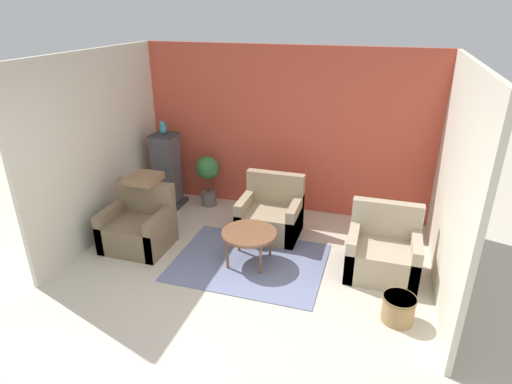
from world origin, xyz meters
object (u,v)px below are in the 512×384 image
Objects in this scene: armchair_middle at (271,216)px; wicker_basket at (398,308)px; parrot at (163,128)px; potted_plant at (207,174)px; armchair_right at (383,253)px; armchair_left at (139,228)px; birdcage at (167,172)px; coffee_table at (249,235)px.

armchair_middle reaches higher than wicker_basket.
parrot is 4.36m from wicker_basket.
potted_plant is at bearing 152.58° from armchair_middle.
armchair_middle is (-1.61, 0.57, 0.00)m from armchair_right.
wicker_basket is (1.82, -1.45, -0.12)m from armchair_middle.
birdcage is at bearing 100.56° from armchair_left.
coffee_table is 0.82× the size of armchair_middle.
armchair_left is 1.00× the size of armchair_right.
parrot reaches higher than armchair_middle.
armchair_left is 3.28m from armchair_right.
coffee_table is at bearing -170.75° from armchair_right.
armchair_middle is at bearing -27.42° from potted_plant.
birdcage reaches higher than armchair_middle.
armchair_right is at bearing 9.25° from coffee_table.
armchair_right is at bearing 5.46° from armchair_left.
wicker_basket is at bearing -27.27° from parrot.
parrot is (-3.52, 1.04, 1.05)m from armchair_right.
potted_plant is (0.64, 0.19, -0.77)m from parrot.
coffee_table is 3.26× the size of parrot.
armchair_middle is 3.99× the size of parrot.
armchair_left is (-1.61, -0.04, -0.13)m from coffee_table.
armchair_right is at bearing -16.45° from birdcage.
potted_plant is at bearing 16.40° from birdcage.
armchair_left is at bearing -104.23° from potted_plant.
birdcage is 0.67m from potted_plant.
coffee_table is 0.58× the size of birdcage.
armchair_middle is 2.23m from parrot.
armchair_left and armchair_middle have the same top height.
armchair_left is 1.02× the size of potted_plant.
birdcage reaches higher than armchair_right.
parrot is (-1.86, 1.31, 0.92)m from coffee_table.
armchair_middle is at bearing 160.47° from armchair_right.
potted_plant is (-1.21, 1.50, 0.15)m from coffee_table.
armchair_middle is (0.06, 0.84, -0.13)m from coffee_table.
wicker_basket is (3.09, -2.11, -0.40)m from potted_plant.
armchair_middle is at bearing 141.38° from wicker_basket.
wicker_basket is at bearing -27.25° from birdcage.
armchair_left is at bearing -151.99° from armchair_middle.
potted_plant is 2.41× the size of wicker_basket.
armchair_middle is at bearing 28.01° from armchair_left.
coffee_table is at bearing -93.75° from armchair_middle.
wicker_basket is at bearing -9.27° from armchair_left.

